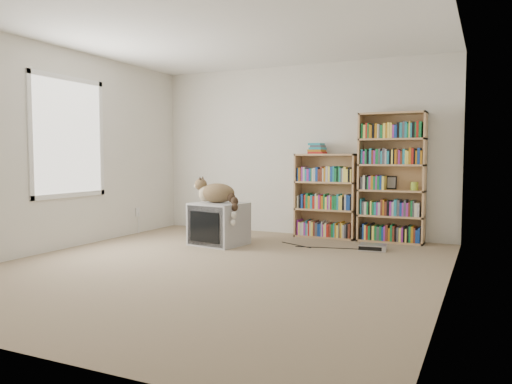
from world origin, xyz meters
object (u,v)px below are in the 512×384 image
at_px(crt_tv, 219,224).
at_px(bookcase_tall, 392,181).
at_px(bookcase_short, 326,199).
at_px(dvd_player, 373,247).
at_px(cat, 219,196).

bearing_deg(crt_tv, bookcase_tall, 39.76).
bearing_deg(bookcase_short, bookcase_tall, -0.11).
relative_size(bookcase_short, dvd_player, 3.68).
height_order(bookcase_tall, bookcase_short, bookcase_tall).
xyz_separation_m(cat, bookcase_short, (1.07, 1.20, -0.10)).
height_order(cat, bookcase_tall, bookcase_tall).
bearing_deg(dvd_player, cat, -171.62).
bearing_deg(cat, bookcase_tall, 21.35).
xyz_separation_m(bookcase_tall, dvd_player, (-0.09, -0.72, -0.79)).
distance_m(bookcase_tall, dvd_player, 1.08).
xyz_separation_m(crt_tv, bookcase_short, (1.09, 1.17, 0.27)).
relative_size(crt_tv, bookcase_short, 0.60).
distance_m(crt_tv, dvd_player, 1.98).
height_order(bookcase_tall, dvd_player, bookcase_tall).
distance_m(cat, bookcase_tall, 2.33).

